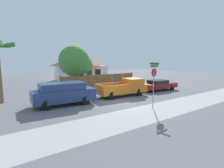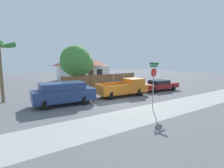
{
  "view_description": "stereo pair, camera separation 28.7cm",
  "coord_description": "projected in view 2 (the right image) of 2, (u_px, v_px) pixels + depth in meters",
  "views": [
    {
      "loc": [
        -8.88,
        -11.77,
        3.71
      ],
      "look_at": [
        -0.2,
        0.42,
        1.6
      ],
      "focal_mm": 28.0,
      "sensor_mm": 36.0,
      "label": 1
    },
    {
      "loc": [
        -8.64,
        -11.93,
        3.71
      ],
      "look_at": [
        -0.2,
        0.42,
        1.6
      ],
      "focal_mm": 28.0,
      "sensor_mm": 36.0,
      "label": 2
    }
  ],
  "objects": [
    {
      "name": "sidewalk_strip",
      "position": [
        147.0,
        113.0,
        12.16
      ],
      "size": [
        36.0,
        3.2,
        0.01
      ],
      "color": "#A3A39E",
      "rests_on": "ground"
    },
    {
      "name": "stop_sign",
      "position": [
        154.0,
        78.0,
        13.01
      ],
      "size": [
        0.9,
        0.81,
        3.48
      ],
      "rotation": [
        0.0,
        0.0,
        0.11
      ],
      "color": "gray",
      "rests_on": "ground"
    },
    {
      "name": "oak_tree",
      "position": [
        77.0,
        62.0,
        22.69
      ],
      "size": [
        4.19,
        3.99,
        5.52
      ],
      "color": "brown",
      "rests_on": "ground"
    },
    {
      "name": "red_suv",
      "position": [
        64.0,
        93.0,
        14.26
      ],
      "size": [
        5.05,
        2.35,
        1.85
      ],
      "rotation": [
        0.0,
        0.0,
        -0.08
      ],
      "color": "navy",
      "rests_on": "ground"
    },
    {
      "name": "orange_pickup",
      "position": [
        124.0,
        88.0,
        17.79
      ],
      "size": [
        5.34,
        2.31,
        1.74
      ],
      "rotation": [
        0.0,
        0.0,
        -0.08
      ],
      "color": "orange",
      "rests_on": "ground"
    },
    {
      "name": "ground_plane",
      "position": [
        117.0,
        103.0,
        15.1
      ],
      "size": [
        80.0,
        80.0,
        0.0
      ],
      "primitive_type": "plane",
      "color": "slate"
    },
    {
      "name": "house",
      "position": [
        82.0,
        67.0,
        30.79
      ],
      "size": [
        7.69,
        7.21,
        4.52
      ],
      "color": "white",
      "rests_on": "ground"
    },
    {
      "name": "parked_sedan",
      "position": [
        160.0,
        85.0,
        20.87
      ],
      "size": [
        4.78,
        2.08,
        1.28
      ],
      "rotation": [
        0.0,
        0.0,
        -0.08
      ],
      "color": "maroon",
      "rests_on": "ground"
    },
    {
      "name": "wooden_fence",
      "position": [
        102.0,
        80.0,
        24.07
      ],
      "size": [
        11.5,
        0.12,
        1.76
      ],
      "color": "brown",
      "rests_on": "ground"
    }
  ]
}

